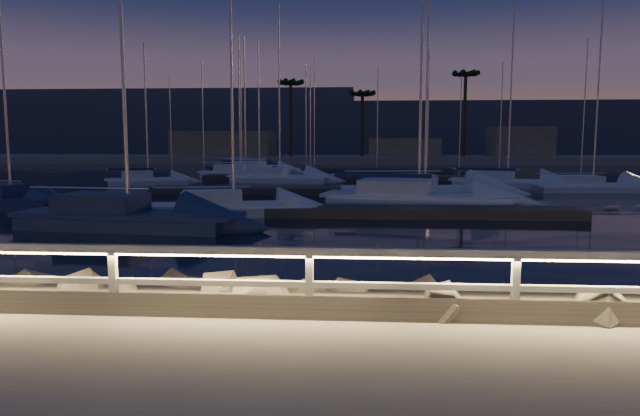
{
  "coord_description": "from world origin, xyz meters",
  "views": [
    {
      "loc": [
        1.74,
        -8.24,
        2.63
      ],
      "look_at": [
        0.88,
        4.0,
        1.17
      ],
      "focal_mm": 32.0,
      "sensor_mm": 36.0,
      "label": 1
    }
  ],
  "objects_px": {
    "sailboat_f": "(229,206)",
    "sailboat_g": "(420,189)",
    "sailboat_h": "(589,186)",
    "sailboat_j": "(238,173)",
    "guard_rail": "(238,265)",
    "sailboat_b": "(123,216)",
    "sailboat_l": "(504,181)",
    "sailboat_e": "(146,180)",
    "sailboat_m": "(244,168)",
    "sailboat_a": "(8,199)",
    "sailboat_k": "(277,177)",
    "sailboat_c": "(413,197)",
    "sailboat_i": "(257,169)"
  },
  "relations": [
    {
      "from": "sailboat_i",
      "to": "sailboat_l",
      "type": "distance_m",
      "value": 23.99
    },
    {
      "from": "guard_rail",
      "to": "sailboat_g",
      "type": "relative_size",
      "value": 2.76
    },
    {
      "from": "sailboat_c",
      "to": "sailboat_l",
      "type": "distance_m",
      "value": 14.56
    },
    {
      "from": "sailboat_g",
      "to": "sailboat_f",
      "type": "bearing_deg",
      "value": -143.04
    },
    {
      "from": "sailboat_b",
      "to": "sailboat_g",
      "type": "relative_size",
      "value": 0.89
    },
    {
      "from": "sailboat_i",
      "to": "sailboat_j",
      "type": "bearing_deg",
      "value": -90.63
    },
    {
      "from": "sailboat_e",
      "to": "sailboat_j",
      "type": "xyz_separation_m",
      "value": [
        4.82,
        9.04,
        0.03
      ]
    },
    {
      "from": "sailboat_m",
      "to": "sailboat_l",
      "type": "bearing_deg",
      "value": -47.48
    },
    {
      "from": "sailboat_a",
      "to": "sailboat_j",
      "type": "distance_m",
      "value": 24.06
    },
    {
      "from": "sailboat_f",
      "to": "sailboat_l",
      "type": "relative_size",
      "value": 0.9
    },
    {
      "from": "sailboat_c",
      "to": "sailboat_f",
      "type": "bearing_deg",
      "value": -143.36
    },
    {
      "from": "sailboat_a",
      "to": "sailboat_e",
      "type": "bearing_deg",
      "value": 102.12
    },
    {
      "from": "sailboat_h",
      "to": "sailboat_j",
      "type": "height_order",
      "value": "sailboat_h"
    },
    {
      "from": "guard_rail",
      "to": "sailboat_f",
      "type": "relative_size",
      "value": 3.71
    },
    {
      "from": "sailboat_e",
      "to": "sailboat_l",
      "type": "height_order",
      "value": "sailboat_l"
    },
    {
      "from": "sailboat_c",
      "to": "sailboat_e",
      "type": "relative_size",
      "value": 1.55
    },
    {
      "from": "sailboat_f",
      "to": "sailboat_g",
      "type": "distance_m",
      "value": 12.25
    },
    {
      "from": "sailboat_b",
      "to": "sailboat_g",
      "type": "height_order",
      "value": "sailboat_g"
    },
    {
      "from": "sailboat_c",
      "to": "sailboat_j",
      "type": "height_order",
      "value": "sailboat_c"
    },
    {
      "from": "guard_rail",
      "to": "sailboat_a",
      "type": "distance_m",
      "value": 23.2
    },
    {
      "from": "sailboat_j",
      "to": "sailboat_k",
      "type": "bearing_deg",
      "value": -56.16
    },
    {
      "from": "sailboat_e",
      "to": "sailboat_l",
      "type": "relative_size",
      "value": 0.77
    },
    {
      "from": "sailboat_h",
      "to": "sailboat_i",
      "type": "height_order",
      "value": "sailboat_i"
    },
    {
      "from": "guard_rail",
      "to": "sailboat_k",
      "type": "height_order",
      "value": "sailboat_k"
    },
    {
      "from": "guard_rail",
      "to": "sailboat_g",
      "type": "bearing_deg",
      "value": 77.79
    },
    {
      "from": "guard_rail",
      "to": "sailboat_m",
      "type": "relative_size",
      "value": 3.28
    },
    {
      "from": "sailboat_a",
      "to": "sailboat_j",
      "type": "relative_size",
      "value": 0.93
    },
    {
      "from": "sailboat_a",
      "to": "sailboat_k",
      "type": "distance_m",
      "value": 20.42
    },
    {
      "from": "sailboat_k",
      "to": "sailboat_g",
      "type": "bearing_deg",
      "value": -41.14
    },
    {
      "from": "sailboat_g",
      "to": "sailboat_a",
      "type": "bearing_deg",
      "value": -168.34
    },
    {
      "from": "sailboat_f",
      "to": "sailboat_l",
      "type": "xyz_separation_m",
      "value": [
        15.63,
        16.42,
        -0.01
      ]
    },
    {
      "from": "sailboat_g",
      "to": "sailboat_i",
      "type": "xyz_separation_m",
      "value": [
        -13.18,
        21.63,
        -0.02
      ]
    },
    {
      "from": "sailboat_a",
      "to": "sailboat_c",
      "type": "relative_size",
      "value": 0.73
    },
    {
      "from": "sailboat_b",
      "to": "sailboat_h",
      "type": "distance_m",
      "value": 28.47
    },
    {
      "from": "sailboat_l",
      "to": "guard_rail",
      "type": "bearing_deg",
      "value": -91.01
    },
    {
      "from": "sailboat_j",
      "to": "sailboat_b",
      "type": "bearing_deg",
      "value": -89.28
    },
    {
      "from": "sailboat_c",
      "to": "sailboat_l",
      "type": "bearing_deg",
      "value": 70.58
    },
    {
      "from": "sailboat_b",
      "to": "sailboat_j",
      "type": "distance_m",
      "value": 29.01
    },
    {
      "from": "guard_rail",
      "to": "sailboat_c",
      "type": "bearing_deg",
      "value": 77.32
    },
    {
      "from": "sailboat_g",
      "to": "sailboat_h",
      "type": "relative_size",
      "value": 1.25
    },
    {
      "from": "sailboat_h",
      "to": "sailboat_l",
      "type": "distance_m",
      "value": 5.65
    },
    {
      "from": "sailboat_a",
      "to": "sailboat_b",
      "type": "xyz_separation_m",
      "value": [
        8.04,
        -5.69,
        0.04
      ]
    },
    {
      "from": "sailboat_a",
      "to": "sailboat_k",
      "type": "height_order",
      "value": "sailboat_k"
    },
    {
      "from": "sailboat_c",
      "to": "sailboat_b",
      "type": "bearing_deg",
      "value": -134.89
    },
    {
      "from": "sailboat_f",
      "to": "sailboat_l",
      "type": "distance_m",
      "value": 22.67
    },
    {
      "from": "sailboat_i",
      "to": "sailboat_c",
      "type": "bearing_deg",
      "value": -54.93
    },
    {
      "from": "sailboat_b",
      "to": "sailboat_l",
      "type": "relative_size",
      "value": 1.07
    },
    {
      "from": "sailboat_k",
      "to": "guard_rail",
      "type": "bearing_deg",
      "value": -74.75
    },
    {
      "from": "sailboat_e",
      "to": "sailboat_m",
      "type": "xyz_separation_m",
      "value": [
        3.84,
        16.15,
        0.08
      ]
    },
    {
      "from": "sailboat_e",
      "to": "sailboat_k",
      "type": "bearing_deg",
      "value": -2.71
    }
  ]
}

